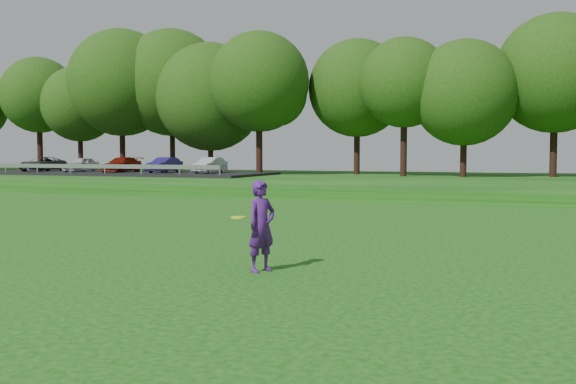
% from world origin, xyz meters
% --- Properties ---
extents(ground, '(140.00, 140.00, 0.00)m').
position_xyz_m(ground, '(0.00, 0.00, 0.00)').
color(ground, '#10460D').
rests_on(ground, ground).
extents(berm, '(130.00, 30.00, 0.60)m').
position_xyz_m(berm, '(0.00, 34.00, 0.30)').
color(berm, '#10460D').
rests_on(berm, ground).
extents(walking_path, '(130.00, 1.60, 0.04)m').
position_xyz_m(walking_path, '(0.00, 20.00, 0.02)').
color(walking_path, gray).
rests_on(walking_path, ground).
extents(treeline, '(104.00, 7.00, 15.00)m').
position_xyz_m(treeline, '(0.00, 38.00, 8.10)').
color(treeline, '#1D420F').
rests_on(treeline, berm).
extents(parking_lot, '(24.00, 9.00, 1.38)m').
position_xyz_m(parking_lot, '(-24.51, 32.81, 1.03)').
color(parking_lot, black).
rests_on(parking_lot, berm).
extents(woman, '(0.72, 1.03, 1.77)m').
position_xyz_m(woman, '(2.19, 1.09, 0.89)').
color(woman, '#4D1A76').
rests_on(woman, ground).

